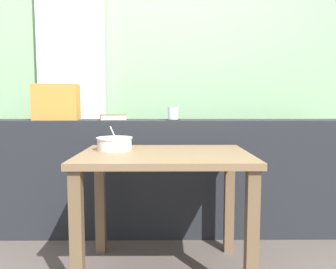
# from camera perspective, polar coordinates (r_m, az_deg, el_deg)

# --- Properties ---
(ground) EXTENTS (8.00, 8.00, 0.00)m
(ground) POSITION_cam_1_polar(r_m,az_deg,el_deg) (2.13, -1.36, -21.86)
(ground) COLOR #564C47
(outdoor_backdrop) EXTENTS (4.80, 0.08, 2.80)m
(outdoor_backdrop) POSITION_cam_1_polar(r_m,az_deg,el_deg) (2.99, -1.10, 13.59)
(outdoor_backdrop) COLOR #8EBC89
(outdoor_backdrop) RESTS_ON ground
(curtain_left_panel) EXTENTS (0.56, 0.06, 2.50)m
(curtain_left_panel) POSITION_cam_1_polar(r_m,az_deg,el_deg) (2.98, -16.13, 10.50)
(curtain_left_panel) COLOR white
(curtain_left_panel) RESTS_ON ground
(dark_console_ledge) EXTENTS (2.80, 0.29, 0.85)m
(dark_console_ledge) POSITION_cam_1_polar(r_m,az_deg,el_deg) (2.51, -1.19, -7.27)
(dark_console_ledge) COLOR #23262B
(dark_console_ledge) RESTS_ON ground
(breakfast_table) EXTENTS (0.94, 0.67, 0.70)m
(breakfast_table) POSITION_cam_1_polar(r_m,az_deg,el_deg) (1.88, -0.58, -6.84)
(breakfast_table) COLOR brown
(breakfast_table) RESTS_ON ground
(coaster_square) EXTENTS (0.10, 0.10, 0.00)m
(coaster_square) POSITION_cam_1_polar(r_m,az_deg,el_deg) (2.43, 0.86, 2.54)
(coaster_square) COLOR black
(coaster_square) RESTS_ON dark_console_ledge
(juice_glass) EXTENTS (0.08, 0.08, 0.09)m
(juice_glass) POSITION_cam_1_polar(r_m,az_deg,el_deg) (2.43, 0.86, 3.55)
(juice_glass) COLOR white
(juice_glass) RESTS_ON coaster_square
(closed_book) EXTENTS (0.21, 0.17, 0.04)m
(closed_book) POSITION_cam_1_polar(r_m,az_deg,el_deg) (2.49, -9.40, 2.94)
(closed_book) COLOR brown
(closed_book) RESTS_ON dark_console_ledge
(throw_pillow) EXTENTS (0.32, 0.15, 0.26)m
(throw_pillow) POSITION_cam_1_polar(r_m,az_deg,el_deg) (2.57, -18.53, 5.27)
(throw_pillow) COLOR #D18938
(throw_pillow) RESTS_ON dark_console_ledge
(soup_bowl) EXTENTS (0.21, 0.21, 0.14)m
(soup_bowl) POSITION_cam_1_polar(r_m,az_deg,el_deg) (1.98, -9.10, -1.57)
(soup_bowl) COLOR silver
(soup_bowl) RESTS_ON breakfast_table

